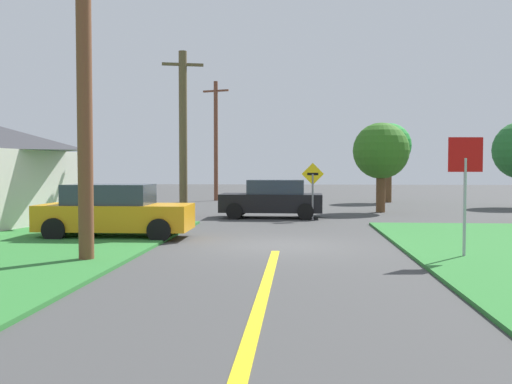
% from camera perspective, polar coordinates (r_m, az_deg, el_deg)
% --- Properties ---
extents(ground_plane, '(120.00, 120.00, 0.00)m').
position_cam_1_polar(ground_plane, '(15.03, 2.19, -5.56)').
color(ground_plane, '#414141').
extents(lane_stripe_center, '(0.20, 14.00, 0.01)m').
position_cam_1_polar(lane_stripe_center, '(7.20, -0.42, -14.31)').
color(lane_stripe_center, yellow).
rests_on(lane_stripe_center, ground).
extents(stop_sign, '(0.79, 0.11, 2.80)m').
position_cam_1_polar(stop_sign, '(13.54, 20.74, 1.86)').
color(stop_sign, '#9EA0A8').
rests_on(stop_sign, ground).
extents(car_approaching_junction, '(4.33, 2.07, 1.62)m').
position_cam_1_polar(car_approaching_junction, '(23.56, 1.71, -0.71)').
color(car_approaching_junction, black).
rests_on(car_approaching_junction, ground).
extents(parked_car_near_building, '(4.51, 1.98, 1.62)m').
position_cam_1_polar(parked_car_near_building, '(17.10, -14.40, -1.95)').
color(parked_car_near_building, orange).
rests_on(parked_car_near_building, ground).
extents(utility_pole_near, '(1.80, 0.36, 9.36)m').
position_cam_1_polar(utility_pole_near, '(13.08, -17.30, 14.19)').
color(utility_pole_near, brown).
rests_on(utility_pole_near, ground).
extents(utility_pole_mid, '(1.77, 0.56, 7.22)m').
position_cam_1_polar(utility_pole_mid, '(24.61, -7.51, 6.12)').
color(utility_pole_mid, brown).
rests_on(utility_pole_mid, ground).
extents(utility_pole_far, '(1.76, 0.63, 7.82)m').
position_cam_1_polar(utility_pole_far, '(36.61, -4.15, 5.47)').
color(utility_pole_far, brown).
rests_on(utility_pole_far, ground).
extents(direction_sign, '(0.91, 0.08, 2.33)m').
position_cam_1_polar(direction_sign, '(22.55, 5.86, 0.76)').
color(direction_sign, slate).
rests_on(direction_sign, ground).
extents(pine_tree_center, '(2.69, 2.69, 4.30)m').
position_cam_1_polar(pine_tree_center, '(27.21, 12.75, 4.09)').
color(pine_tree_center, brown).
rests_on(pine_tree_center, ground).
extents(oak_tree_right, '(2.76, 2.76, 4.92)m').
position_cam_1_polar(oak_tree_right, '(35.45, 13.52, 4.62)').
color(oak_tree_right, brown).
rests_on(oak_tree_right, ground).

